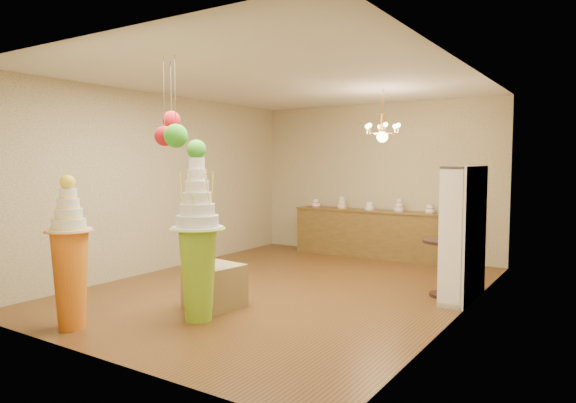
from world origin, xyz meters
The scene contains 17 objects.
floor centered at (0.00, 0.00, 0.00)m, with size 6.50×6.50×0.00m, color #553417.
ceiling centered at (0.00, 0.00, 3.00)m, with size 6.50×6.50×0.00m, color beige.
wall_back centered at (0.00, 3.25, 1.50)m, with size 5.00×0.04×3.00m, color tan.
wall_front centered at (0.00, -3.25, 1.50)m, with size 5.00×0.04×3.00m, color tan.
wall_left centered at (-2.50, 0.00, 1.50)m, with size 0.04×6.50×3.00m, color tan.
wall_right centered at (2.50, 0.00, 1.50)m, with size 0.04×6.50×3.00m, color tan.
pedestal_green centered at (-0.01, -1.86, 0.83)m, with size 0.66×0.66×2.11m.
pedestal_orange centered at (-1.00, -2.85, 0.69)m, with size 0.64×0.64×1.71m.
burlap_riser centered at (-0.20, -1.36, 0.28)m, with size 0.61×0.61×0.55m, color #937E50.
sideboard centered at (0.00, 2.97, 0.48)m, with size 3.04×0.54×1.16m.
shelving_unit centered at (2.34, 0.80, 0.90)m, with size 0.33×1.20×1.80m.
round_table centered at (2.10, 0.78, 0.51)m, with size 0.64×0.64×0.79m.
vase centered at (2.10, 0.78, 0.89)m, with size 0.20×0.20×0.21m, color white.
pom_red_left centered at (-0.16, -2.21, 2.14)m, with size 0.22×0.22×0.97m.
pom_green_mid centered at (0.02, -2.21, 2.14)m, with size 0.26×0.26×0.99m.
pom_red_right centered at (-0.29, -1.97, 2.34)m, with size 0.21×0.21×0.77m.
chandelier centered at (0.90, 1.39, 2.30)m, with size 0.62×0.62×0.85m.
Camera 1 is at (4.07, -6.24, 1.85)m, focal length 32.00 mm.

